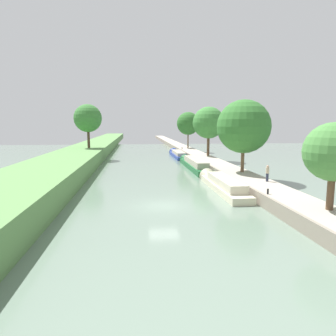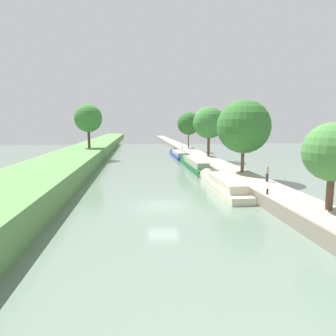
% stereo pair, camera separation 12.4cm
% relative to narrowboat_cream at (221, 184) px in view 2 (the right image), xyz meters
% --- Properties ---
extents(ground_plane, '(160.00, 160.00, 0.00)m').
position_rel_narrowboat_cream_xyz_m(ground_plane, '(-6.59, -5.76, -0.58)').
color(ground_plane, slate).
extents(left_grassy_bank, '(7.92, 260.00, 2.24)m').
position_rel_narrowboat_cream_xyz_m(left_grassy_bank, '(-18.67, -5.76, 0.54)').
color(left_grassy_bank, '#5B894C').
rests_on(left_grassy_bank, ground_plane).
extents(right_towpath, '(3.52, 260.00, 1.05)m').
position_rel_narrowboat_cream_xyz_m(right_towpath, '(3.29, -5.76, -0.05)').
color(right_towpath, '#A89E8E').
rests_on(right_towpath, ground_plane).
extents(stone_quay, '(0.25, 260.00, 1.10)m').
position_rel_narrowboat_cream_xyz_m(stone_quay, '(1.41, -5.76, -0.03)').
color(stone_quay, gray).
rests_on(stone_quay, ground_plane).
extents(narrowboat_cream, '(2.03, 13.17, 2.08)m').
position_rel_narrowboat_cream_xyz_m(narrowboat_cream, '(0.00, 0.00, 0.00)').
color(narrowboat_cream, beige).
rests_on(narrowboat_cream, ground_plane).
extents(narrowboat_green, '(2.04, 16.61, 2.21)m').
position_rel_narrowboat_cream_xyz_m(narrowboat_green, '(0.06, 15.47, 0.08)').
color(narrowboat_green, '#1E6033').
rests_on(narrowboat_green, ground_plane).
extents(narrowboat_blue, '(2.09, 14.41, 1.98)m').
position_rel_narrowboat_cream_xyz_m(narrowboat_blue, '(-0.07, 32.43, -0.06)').
color(narrowboat_blue, '#283D93').
rests_on(narrowboat_blue, ground_plane).
extents(tree_rightbank_near, '(3.87, 3.87, 5.81)m').
position_rel_narrowboat_cream_xyz_m(tree_rightbank_near, '(3.97, -11.79, 4.32)').
color(tree_rightbank_near, brown).
rests_on(tree_rightbank_near, right_towpath).
extents(tree_rightbank_midnear, '(6.29, 6.29, 8.55)m').
position_rel_narrowboat_cream_xyz_m(tree_rightbank_midnear, '(3.84, 4.59, 5.87)').
color(tree_rightbank_midnear, brown).
rests_on(tree_rightbank_midnear, right_towpath).
extents(tree_rightbank_midfar, '(5.72, 5.72, 8.83)m').
position_rel_narrowboat_cream_xyz_m(tree_rightbank_midfar, '(4.36, 23.98, 6.42)').
color(tree_rightbank_midfar, brown).
rests_on(tree_rightbank_midfar, right_towpath).
extents(tree_rightbank_far, '(5.50, 5.50, 8.64)m').
position_rel_narrowboat_cream_xyz_m(tree_rightbank_far, '(3.94, 42.85, 6.35)').
color(tree_rightbank_far, brown).
rests_on(tree_rightbank_far, right_towpath).
extents(tree_leftbank_downstream, '(5.24, 5.24, 8.24)m').
position_rel_narrowboat_cream_xyz_m(tree_leftbank_downstream, '(-17.68, 29.04, 7.26)').
color(tree_leftbank_downstream, '#4C3828').
rests_on(tree_leftbank_downstream, left_grassy_bank).
extents(person_walking, '(0.34, 0.34, 1.66)m').
position_rel_narrowboat_cream_xyz_m(person_walking, '(4.18, -1.63, 1.35)').
color(person_walking, '#282D42').
rests_on(person_walking, right_towpath).
extents(mooring_bollard_near, '(0.16, 0.16, 0.45)m').
position_rel_narrowboat_cream_xyz_m(mooring_bollard_near, '(1.83, -7.00, 0.70)').
color(mooring_bollard_near, black).
rests_on(mooring_bollard_near, right_towpath).
extents(mooring_bollard_far, '(0.16, 0.16, 0.45)m').
position_rel_narrowboat_cream_xyz_m(mooring_bollard_far, '(1.83, 38.60, 0.70)').
color(mooring_bollard_far, black).
rests_on(mooring_bollard_far, right_towpath).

